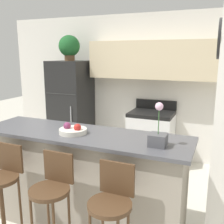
% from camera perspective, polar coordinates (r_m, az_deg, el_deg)
% --- Properties ---
extents(wall_back, '(5.60, 0.38, 2.55)m').
position_cam_1_polar(wall_back, '(4.65, 8.61, 7.47)').
color(wall_back, white).
rests_on(wall_back, ground_plane).
extents(counter_bar, '(2.23, 0.65, 1.08)m').
position_cam_1_polar(counter_bar, '(2.90, -6.39, -14.64)').
color(counter_bar, gray).
rests_on(counter_bar, ground_plane).
extents(refrigerator, '(0.65, 0.71, 1.74)m').
position_cam_1_polar(refrigerator, '(4.99, -8.84, 0.92)').
color(refrigerator, black).
rests_on(refrigerator, ground_plane).
extents(stove_range, '(0.72, 0.60, 1.07)m').
position_cam_1_polar(stove_range, '(4.56, 8.49, -5.49)').
color(stove_range, white).
rests_on(stove_range, ground_plane).
extents(bar_stool_left, '(0.35, 0.35, 1.02)m').
position_cam_1_polar(bar_stool_left, '(2.77, -22.65, -13.62)').
color(bar_stool_left, '#4C331E').
rests_on(bar_stool_left, ground_plane).
extents(bar_stool_mid, '(0.35, 0.35, 1.02)m').
position_cam_1_polar(bar_stool_mid, '(2.44, -12.90, -16.71)').
color(bar_stool_mid, '#4C331E').
rests_on(bar_stool_mid, ground_plane).
extents(bar_stool_right, '(0.35, 0.35, 1.02)m').
position_cam_1_polar(bar_stool_right, '(2.19, -0.10, -19.94)').
color(bar_stool_right, '#4C331E').
rests_on(bar_stool_right, ground_plane).
extents(potted_plant_on_fridge, '(0.38, 0.38, 0.45)m').
position_cam_1_polar(potted_plant_on_fridge, '(4.90, -9.29, 13.85)').
color(potted_plant_on_fridge, brown).
rests_on(potted_plant_on_fridge, refrigerator).
extents(orchid_vase, '(0.15, 0.15, 0.39)m').
position_cam_1_polar(orchid_vase, '(2.32, 10.00, -5.14)').
color(orchid_vase, '#4C4C51').
rests_on(orchid_vase, counter_bar).
extents(fruit_bowl, '(0.28, 0.28, 0.11)m').
position_cam_1_polar(fruit_bowl, '(2.68, -8.52, -3.95)').
color(fruit_bowl, silver).
rests_on(fruit_bowl, counter_bar).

